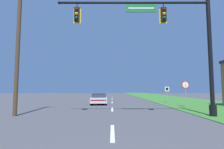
% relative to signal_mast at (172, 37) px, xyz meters
% --- Properties ---
extents(grass_verge_right, '(10.00, 110.00, 0.04)m').
position_rel_signal_mast_xyz_m(grass_verge_right, '(6.55, 19.98, -5.12)').
color(grass_verge_right, '#38752D').
rests_on(grass_verge_right, ground).
extents(road_center_line, '(0.16, 34.80, 0.01)m').
position_rel_signal_mast_xyz_m(road_center_line, '(-3.95, 11.98, -5.14)').
color(road_center_line, silver).
rests_on(road_center_line, ground).
extents(signal_mast, '(10.27, 0.47, 8.35)m').
position_rel_signal_mast_xyz_m(signal_mast, '(0.00, 0.00, 0.00)').
color(signal_mast, black).
rests_on(signal_mast, grass_verge_right).
extents(car_ahead, '(2.03, 4.34, 1.19)m').
position_rel_signal_mast_xyz_m(car_ahead, '(-5.51, 9.55, -4.54)').
color(car_ahead, black).
rests_on(car_ahead, ground).
extents(stop_sign, '(0.76, 0.07, 2.50)m').
position_rel_signal_mast_xyz_m(stop_sign, '(3.10, 5.60, -3.28)').
color(stop_sign, gray).
rests_on(stop_sign, grass_verge_right).
extents(route_sign_post, '(0.55, 0.06, 2.03)m').
position_rel_signal_mast_xyz_m(route_sign_post, '(3.11, 11.27, -3.61)').
color(route_sign_post, gray).
rests_on(route_sign_post, grass_verge_right).
extents(utility_pole_near, '(1.80, 0.26, 9.92)m').
position_rel_signal_mast_xyz_m(utility_pole_near, '(-10.30, 0.29, -0.02)').
color(utility_pole_near, '#4C3823').
rests_on(utility_pole_near, ground).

